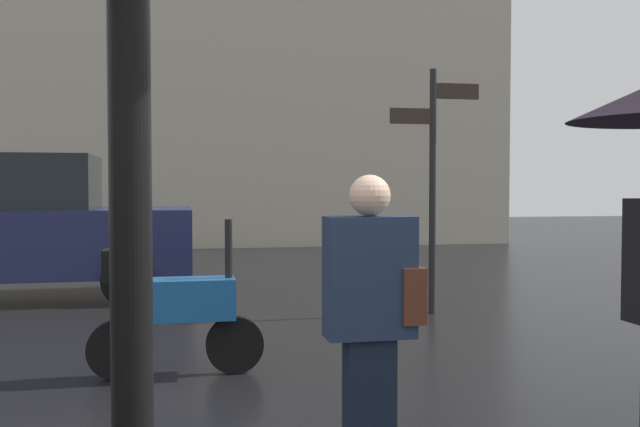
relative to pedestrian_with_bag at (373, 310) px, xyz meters
name	(u,v)px	position (x,y,z in m)	size (l,w,h in m)	color
pedestrian_with_bag	(373,310)	(0.00, 0.00, 0.00)	(0.48, 0.24, 1.55)	black
parked_scooter	(171,306)	(-1.00, 2.28, -0.33)	(1.37, 0.32, 1.23)	black
parked_car_left	(10,226)	(-3.11, 6.65, 0.09)	(4.58, 2.00, 1.91)	#1E234C
street_signpost	(433,166)	(2.00, 4.51, 0.86)	(1.08, 0.08, 2.86)	black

